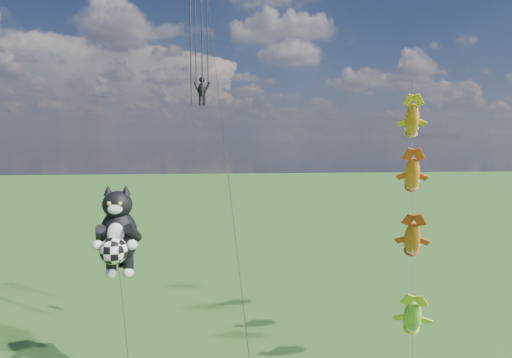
{
  "coord_description": "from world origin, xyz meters",
  "views": [
    {
      "loc": [
        6.44,
        -20.18,
        14.79
      ],
      "look_at": [
        9.01,
        8.6,
        11.91
      ],
      "focal_mm": 30.0,
      "sensor_mm": 36.0,
      "label": 1
    }
  ],
  "objects": [
    {
      "name": "cat_kite_rig",
      "position": [
        0.69,
        4.43,
        9.3
      ],
      "size": [
        2.68,
        4.17,
        12.04
      ],
      "rotation": [
        0.0,
        0.0,
        0.38
      ],
      "color": "brown",
      "rests_on": "ground"
    },
    {
      "name": "fish_windsock_rig",
      "position": [
        18.21,
        4.57,
        10.64
      ],
      "size": [
        6.32,
        14.75,
        18.95
      ],
      "rotation": [
        0.0,
        0.0,
        -0.07
      ],
      "color": "brown",
      "rests_on": "ground"
    },
    {
      "name": "parafoil_rig",
      "position": [
        5.5,
        7.79,
        19.32
      ],
      "size": [
        3.71,
        17.28,
        27.9
      ],
      "rotation": [
        0.0,
        0.0,
        0.25
      ],
      "color": "brown",
      "rests_on": "ground"
    }
  ]
}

